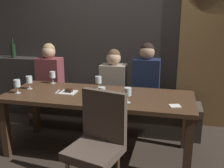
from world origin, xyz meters
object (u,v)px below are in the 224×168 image
at_px(chair_near_side, 98,138).
at_px(wine_glass_end_right, 17,84).
at_px(wine_glass_center_back, 128,92).
at_px(dining_table, 98,102).
at_px(diner_bearded, 114,77).
at_px(fork_on_table, 57,92).
at_px(dessert_plate, 68,92).
at_px(wine_bottle_dark_red, 13,50).
at_px(banquette_bench, 112,114).
at_px(diner_redhead, 50,71).
at_px(wine_glass_near_right, 29,80).
at_px(diner_far_end, 146,75).
at_px(wine_glass_center_front, 53,75).
at_px(wine_glass_far_left, 98,80).
at_px(wine_glass_end_left, 102,92).

bearing_deg(chair_near_side, wine_glass_end_right, 154.38).
bearing_deg(wine_glass_center_back, chair_near_side, -108.49).
distance_m(dining_table, diner_bearded, 0.71).
bearing_deg(fork_on_table, dessert_plate, -10.23).
height_order(wine_bottle_dark_red, wine_glass_end_right, wine_bottle_dark_red).
xyz_separation_m(chair_near_side, diner_bearded, (-0.19, 1.42, 0.24)).
bearing_deg(banquette_bench, wine_bottle_dark_red, 169.64).
distance_m(diner_redhead, fork_on_table, 0.87).
bearing_deg(wine_glass_near_right, banquette_bench, 36.61).
distance_m(dining_table, diner_far_end, 0.87).
relative_size(diner_far_end, wine_bottle_dark_red, 2.56).
relative_size(banquette_bench, dessert_plate, 13.16).
xyz_separation_m(banquette_bench, wine_glass_center_front, (-0.74, -0.35, 0.62)).
bearing_deg(diner_far_end, wine_glass_near_right, -154.29).
relative_size(chair_near_side, wine_bottle_dark_red, 3.01).
distance_m(wine_glass_center_front, wine_glass_center_back, 1.25).
xyz_separation_m(dining_table, chair_near_side, (0.22, -0.72, -0.09)).
xyz_separation_m(banquette_bench, wine_glass_far_left, (-0.06, -0.48, 0.63)).
xyz_separation_m(wine_glass_end_right, wine_glass_end_left, (1.06, -0.08, -0.00)).
xyz_separation_m(wine_bottle_dark_red, wine_glass_near_right, (0.86, -0.99, -0.21)).
distance_m(chair_near_side, dessert_plate, 0.93).
distance_m(wine_glass_center_front, dessert_plate, 0.53).
relative_size(wine_glass_end_left, fork_on_table, 0.96).
distance_m(dining_table, fork_on_table, 0.51).
xyz_separation_m(diner_redhead, wine_bottle_dark_red, (-0.79, 0.30, 0.25)).
bearing_deg(wine_bottle_dark_red, diner_redhead, -20.91).
relative_size(dining_table, dessert_plate, 11.58).
xyz_separation_m(diner_far_end, fork_on_table, (-0.99, -0.71, -0.10)).
relative_size(wine_glass_end_right, wine_glass_center_front, 1.00).
bearing_deg(dessert_plate, wine_glass_center_front, 136.07).
xyz_separation_m(dining_table, diner_bearded, (0.03, 0.70, 0.14)).
bearing_deg(wine_glass_near_right, wine_bottle_dark_red, 130.92).
relative_size(diner_redhead, dessert_plate, 4.15).
bearing_deg(chair_near_side, wine_glass_center_back, 71.51).
distance_m(dining_table, wine_glass_end_right, 0.98).
xyz_separation_m(diner_bearded, wine_glass_far_left, (-0.08, -0.48, 0.06)).
distance_m(diner_far_end, fork_on_table, 1.23).
relative_size(wine_bottle_dark_red, dessert_plate, 1.72).
bearing_deg(wine_bottle_dark_red, dining_table, -30.13).
distance_m(diner_bearded, dessert_plate, 0.81).
bearing_deg(diner_redhead, wine_glass_far_left, -28.83).
height_order(dining_table, wine_glass_near_right, wine_glass_near_right).
relative_size(wine_glass_center_front, wine_glass_near_right, 1.00).
xyz_separation_m(diner_far_end, wine_glass_far_left, (-0.54, -0.48, 0.01)).
distance_m(diner_far_end, wine_glass_center_back, 0.91).
bearing_deg(dessert_plate, chair_near_side, -50.77).
bearing_deg(wine_glass_center_front, wine_glass_near_right, -117.42).
bearing_deg(banquette_bench, wine_glass_end_left, -82.94).
bearing_deg(diner_far_end, wine_glass_far_left, -138.39).
bearing_deg(wine_glass_center_back, wine_glass_end_right, 178.39).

